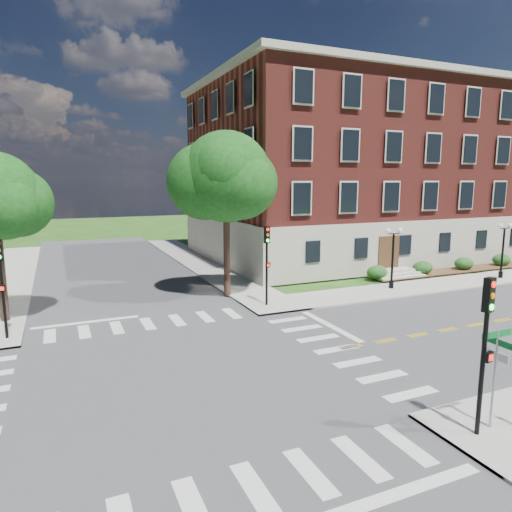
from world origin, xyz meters
name	(u,v)px	position (x,y,z in m)	size (l,w,h in m)	color
ground	(182,377)	(0.00, 0.00, 0.00)	(160.00, 160.00, 0.00)	#234914
road_ew	(182,377)	(0.00, 0.00, 0.01)	(90.00, 12.00, 0.01)	#3D3D3F
road_ns	(182,376)	(0.00, 0.00, 0.01)	(12.00, 90.00, 0.01)	#3D3D3F
sidewalk_ne	(316,272)	(15.38, 15.38, 0.06)	(34.00, 34.00, 0.12)	#9E9B93
crosswalk_east	(336,350)	(7.20, 0.00, 0.00)	(2.20, 10.20, 0.02)	silver
stop_bar_east	(330,326)	(8.80, 3.00, 0.00)	(0.40, 5.50, 0.00)	silver
main_building	(357,172)	(24.00, 21.99, 8.34)	(30.60, 22.40, 16.50)	#A8A494
shrub_row	(463,271)	(27.00, 10.80, 0.00)	(18.00, 2.00, 1.30)	#174619
tree_d	(226,177)	(5.90, 10.90, 7.79)	(5.77, 5.77, 10.58)	black
traffic_signal_se	(486,336)	(7.05, -7.77, 3.19)	(0.36, 0.41, 4.80)	black
traffic_signal_ne	(267,255)	(7.26, 7.67, 3.19)	(0.36, 0.41, 4.80)	black
traffic_signal_nw	(1,276)	(-6.67, 7.39, 3.19)	(0.34, 0.38, 4.80)	black
twin_lamp_west	(393,254)	(17.11, 8.10, 2.52)	(1.36, 0.36, 4.23)	black
twin_lamp_east	(503,247)	(27.19, 7.44, 2.52)	(1.36, 0.36, 4.23)	black
street_sign_pole	(496,360)	(7.74, -7.64, 2.31)	(1.10, 1.10, 3.10)	gray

